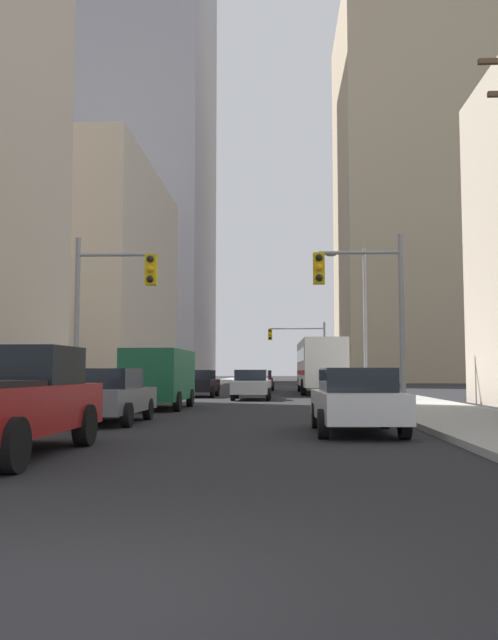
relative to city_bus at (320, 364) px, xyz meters
name	(u,v)px	position (x,y,z in m)	size (l,w,h in m)	color
ground_plane	(45,605)	(-3.95, -38.69, -1.93)	(400.00, 400.00, 0.00)	black
sidewalk_left	(181,388)	(-10.80, 11.31, -1.85)	(3.98, 160.00, 0.15)	#9E9E99
sidewalk_right	(347,388)	(2.90, 11.31, -1.85)	(3.98, 160.00, 0.15)	#9E9E99
city_bus	(320,364)	(0.00, 0.00, 0.00)	(2.68, 11.53, 3.40)	silver
pickup_truck_red	(2,401)	(-7.26, -31.75, -1.00)	(2.20, 5.43, 1.90)	maroon
cargo_van_green	(160,375)	(-7.18, -17.63, -0.64)	(2.16, 5.23, 2.26)	#195938
sedan_white	(356,400)	(-0.74, -27.28, -1.16)	(1.95, 4.26, 1.52)	white
sedan_grey	(108,395)	(-7.33, -24.64, -1.16)	(1.97, 4.27, 1.52)	slate
sedan_black	(200,383)	(-7.12, -5.72, -1.16)	(1.95, 4.26, 1.52)	black
sedan_silver	(252,384)	(-4.00, -9.22, -1.16)	(1.95, 4.26, 1.52)	#B7BABF
sedan_maroon	(261,380)	(-4.03, 6.95, -1.16)	(1.95, 4.22, 1.52)	maroon
traffic_signal_near_left	(111,296)	(-8.26, -21.00, 2.06)	(2.80, 0.44, 6.00)	gray
traffic_signal_near_right	(364,294)	(0.26, -21.00, 2.08)	(3.01, 0.44, 6.00)	gray
traffic_signal_far_right	(299,342)	(-0.81, 17.97, 2.18)	(5.31, 0.44, 6.00)	gray
street_lamp_right	(359,309)	(1.31, -10.66, 2.56)	(1.98, 0.32, 7.50)	gray
building_left_mid_office	(19,280)	(-24.93, 11.82, 7.30)	(23.58, 23.22, 18.47)	#B7A893
building_left_far_tower	(124,160)	(-25.12, 48.92, 30.04)	(24.16, 26.33, 63.94)	#93939E
building_right_far_highrise	(408,194)	(15.60, 49.32, 24.56)	(19.30, 24.73, 52.98)	tan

